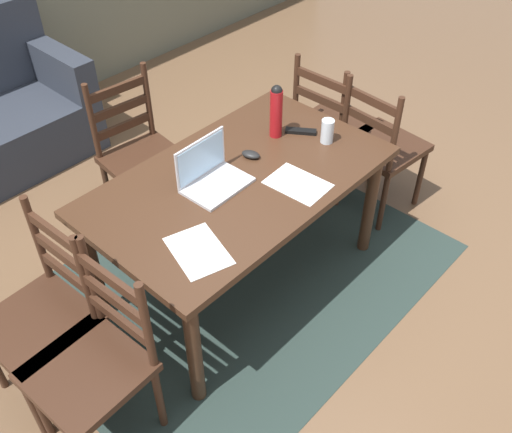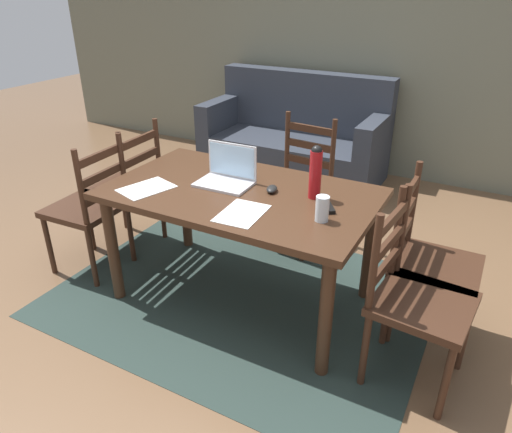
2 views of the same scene
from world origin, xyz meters
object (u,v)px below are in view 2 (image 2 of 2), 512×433
(couch, at_px, (295,140))
(chair_far_head, at_px, (297,185))
(laptop, at_px, (228,173))
(computer_mouse, at_px, (272,189))
(chair_left_near, at_px, (90,208))
(drinking_glass, at_px, (322,209))
(chair_right_near, at_px, (415,299))
(tv_remote, at_px, (327,206))
(dining_table, at_px, (241,205))
(water_bottle, at_px, (316,171))
(chair_right_far, at_px, (429,263))
(chair_left_far, at_px, (127,189))

(couch, bearing_deg, chair_far_head, -65.40)
(laptop, height_order, computer_mouse, laptop)
(chair_left_near, xyz_separation_m, drinking_glass, (1.60, 0.05, 0.34))
(couch, relative_size, laptop, 5.52)
(chair_right_near, height_order, computer_mouse, chair_right_near)
(chair_far_head, relative_size, tv_remote, 5.59)
(dining_table, relative_size, chair_far_head, 1.62)
(chair_right_near, bearing_deg, laptop, 168.15)
(drinking_glass, bearing_deg, tv_remote, 99.74)
(laptop, height_order, drinking_glass, laptop)
(chair_left_near, distance_m, laptop, 1.02)
(dining_table, bearing_deg, chair_left_near, -170.34)
(water_bottle, distance_m, computer_mouse, 0.28)
(laptop, bearing_deg, chair_right_far, 5.38)
(drinking_glass, bearing_deg, laptop, 163.44)
(computer_mouse, distance_m, tv_remote, 0.36)
(water_bottle, bearing_deg, couch, 116.39)
(water_bottle, bearing_deg, tv_remote, -37.68)
(couch, bearing_deg, water_bottle, -63.61)
(chair_left_far, xyz_separation_m, couch, (0.47, 1.95, -0.11))
(drinking_glass, bearing_deg, chair_right_far, 31.33)
(couch, relative_size, water_bottle, 5.96)
(chair_right_far, bearing_deg, computer_mouse, -173.02)
(laptop, distance_m, computer_mouse, 0.30)
(drinking_glass, distance_m, computer_mouse, 0.43)
(chair_far_head, distance_m, computer_mouse, 0.82)
(dining_table, relative_size, chair_right_near, 1.62)
(dining_table, bearing_deg, laptop, 150.82)
(laptop, relative_size, computer_mouse, 3.26)
(chair_far_head, distance_m, drinking_glass, 1.15)
(chair_left_far, bearing_deg, tv_remote, -5.68)
(dining_table, distance_m, chair_right_near, 1.09)
(chair_left_far, height_order, tv_remote, chair_left_far)
(dining_table, height_order, drinking_glass, drinking_glass)
(laptop, bearing_deg, chair_left_near, -164.95)
(chair_left_near, bearing_deg, couch, 78.61)
(chair_left_near, xyz_separation_m, laptop, (0.93, 0.25, 0.33))
(dining_table, relative_size, laptop, 4.72)
(dining_table, height_order, tv_remote, tv_remote)
(chair_far_head, bearing_deg, water_bottle, -60.48)
(chair_right_near, relative_size, chair_right_far, 1.00)
(chair_right_far, relative_size, computer_mouse, 9.50)
(laptop, bearing_deg, chair_far_head, 80.20)
(tv_remote, bearing_deg, dining_table, 148.45)
(chair_left_near, xyz_separation_m, couch, (0.47, 2.31, -0.11))
(laptop, distance_m, drinking_glass, 0.70)
(chair_right_far, xyz_separation_m, drinking_glass, (-0.51, -0.31, 0.34))
(water_bottle, bearing_deg, chair_far_head, 119.52)
(chair_left_near, xyz_separation_m, tv_remote, (1.58, 0.21, 0.28))
(couch, height_order, laptop, couch)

